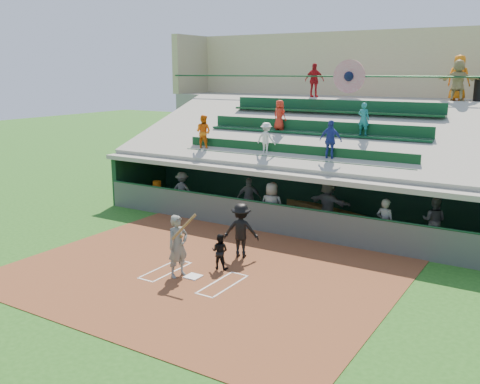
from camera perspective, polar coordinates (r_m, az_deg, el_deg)
The scene contains 22 objects.
ground at distance 15.71m, azimuth -5.02°, elevation -9.09°, with size 100.00×100.00×0.00m, color #205417.
dirt_slab at distance 16.08m, azimuth -3.94°, elevation -8.50°, with size 11.00×9.00×0.02m, color brown.
home_plate at distance 15.69m, azimuth -5.02°, elevation -8.97°, with size 0.43×0.43×0.03m, color white.
batters_box_chalk at distance 15.70m, azimuth -5.02°, elevation -9.01°, with size 2.65×1.85×0.01m.
dugout_floor at distance 21.19m, azimuth 5.95°, elevation -3.22°, with size 16.00×3.50×0.04m, color gray.
concourse_slab at distance 26.86m, azimuth 12.38°, elevation 4.92°, with size 20.00×3.00×4.60m, color gray.
grandstand at distance 24.10m, azimuth 9.97°, elevation 4.06°, with size 20.40×10.40×7.80m.
batter_at_plate at distance 15.50m, azimuth -6.64°, elevation -5.73°, with size 0.93×0.80×1.95m.
catcher at distance 16.11m, azimuth -2.17°, elevation -6.34°, with size 0.53×0.41×1.08m, color black.
home_umpire at distance 17.02m, azimuth 0.12°, elevation -4.11°, with size 1.13×0.65×1.74m, color black.
dugout_bench at distance 22.24m, azimuth 7.93°, elevation -1.85°, with size 14.86×0.45×0.45m, color olive.
white_table at distance 23.78m, azimuth -8.62°, elevation -0.56°, with size 0.84×0.63×0.74m, color silver.
water_cooler at distance 23.66m, azimuth -8.86°, elevation 0.73°, with size 0.37×0.37×0.37m, color orange.
dugout_player_a at distance 23.11m, azimuth -6.18°, elevation 0.20°, with size 1.02×0.59×1.58m, color #60635E.
dugout_player_b at distance 21.40m, azimuth 0.98°, elevation -0.66°, with size 0.97×0.40×1.65m, color #5C5F5A.
dugout_player_c at distance 19.80m, azimuth 3.39°, elevation -1.53°, with size 0.89×0.58×1.82m, color #60625D.
dugout_player_d at distance 20.24m, azimuth 9.35°, elevation -1.28°, with size 1.74×0.55×1.87m, color #5D605A.
dugout_player_e at distance 18.40m, azimuth 15.18°, elevation -3.26°, with size 0.62×0.41×1.71m, color #595C57.
dugout_player_f at distance 19.42m, azimuth 19.97°, elevation -2.88°, with size 0.79×0.61×1.62m, color #545752.
concourse_staff_a at distance 26.08m, azimuth 7.95°, elevation 11.71°, with size 0.94×0.39×1.60m, color #B1141A.
concourse_staff_b at distance 24.89m, azimuth 22.28°, elevation 11.21°, with size 0.93×0.61×1.91m, color orange.
concourse_staff_c at distance 24.29m, azimuth 22.24°, elevation 10.95°, with size 1.58×0.50×1.71m, color tan.
Camera 1 is at (8.78, -11.64, 5.84)m, focal length 40.00 mm.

